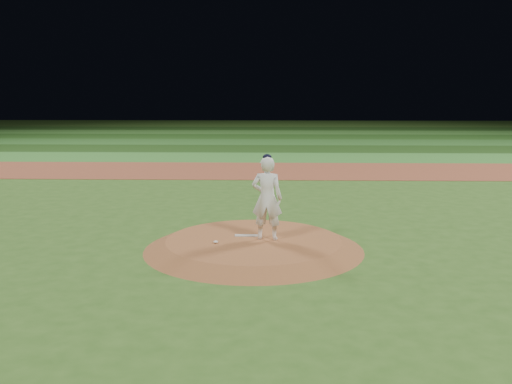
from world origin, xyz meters
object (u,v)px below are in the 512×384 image
pitchers_mound (254,244)px  rosin_bag (216,242)px  pitcher_on_mound (267,198)px  pitching_rubber (246,236)px

pitchers_mound → rosin_bag: (-0.92, -0.38, 0.16)m
rosin_bag → pitcher_on_mound: bearing=18.5°
pitchers_mound → pitcher_on_mound: 1.23m
pitcher_on_mound → rosin_bag: bearing=-161.5°
rosin_bag → pitcher_on_mound: pitcher_on_mound is taller
pitching_rubber → pitcher_on_mound: 1.21m
rosin_bag → pitching_rubber: bearing=44.4°
pitching_rubber → rosin_bag: rosin_bag is taller
pitching_rubber → pitcher_on_mound: pitcher_on_mound is taller
pitching_rubber → pitcher_on_mound: bearing=-27.0°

